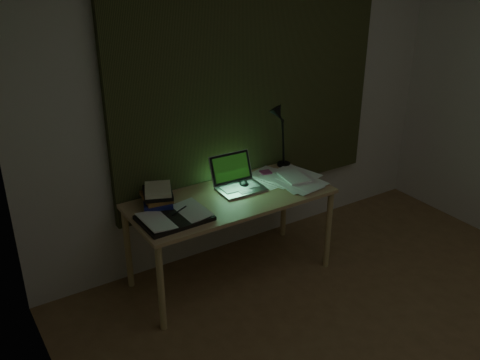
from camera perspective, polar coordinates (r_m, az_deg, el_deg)
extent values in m
cube|color=silver|center=(3.98, 0.89, 9.54)|extent=(3.50, 0.00, 2.50)
cube|color=silver|center=(1.63, -12.88, -15.53)|extent=(0.00, 4.00, 2.50)
cube|color=#2C3118|center=(3.90, 1.24, 12.25)|extent=(2.20, 0.06, 2.00)
ellipsoid|color=black|center=(3.83, 0.41, -0.40)|extent=(0.10, 0.12, 0.04)
cube|color=yellow|center=(4.11, 4.97, 1.16)|extent=(0.08, 0.08, 0.01)
cube|color=#C34B8C|center=(4.04, 2.77, 0.78)|extent=(0.09, 0.09, 0.02)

